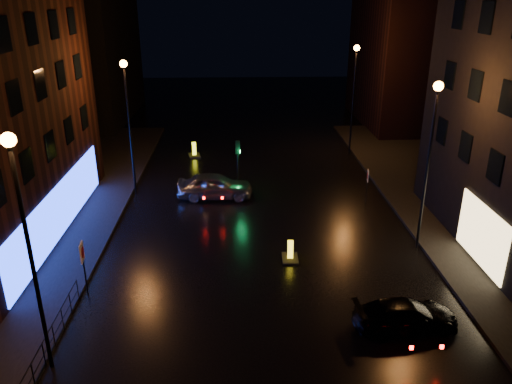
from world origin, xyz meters
TOP-DOWN VIEW (x-y plane):
  - ground at (0.00, 0.00)m, footprint 120.00×120.00m
  - building_far_left at (-16.00, 35.00)m, footprint 8.00×16.00m
  - building_far_right at (15.00, 32.00)m, footprint 8.00×14.00m
  - street_lamp_lnear at (-7.80, -2.00)m, footprint 0.44×0.44m
  - street_lamp_lfar at (-7.80, 14.00)m, footprint 0.44×0.44m
  - street_lamp_rnear at (7.80, 6.00)m, footprint 0.44×0.44m
  - street_lamp_rfar at (7.80, 22.00)m, footprint 0.44×0.44m
  - traffic_signal at (-1.20, 14.00)m, footprint 1.40×2.40m
  - guard_railing at (-8.00, -1.00)m, footprint 0.05×6.04m
  - silver_hatchback at (-2.65, 13.03)m, footprint 4.67×1.91m
  - dark_sedan at (5.12, -0.41)m, footprint 4.16×2.02m
  - bollard_near at (1.25, 5.06)m, footprint 0.81×1.18m
  - bollard_far at (-4.60, 21.60)m, footprint 1.08×1.42m
  - road_sign_left at (-7.72, 2.35)m, footprint 0.13×0.61m
  - road_sign_right at (6.61, 11.79)m, footprint 0.14×0.52m

SIDE VIEW (x-z plane):
  - ground at x=0.00m, z-range 0.00..0.00m
  - bollard_near at x=1.25m, z-range -0.28..0.72m
  - bollard_far at x=-4.60m, z-range -0.32..0.81m
  - traffic_signal at x=-1.20m, z-range -1.22..2.23m
  - dark_sedan at x=5.12m, z-range 0.00..1.17m
  - guard_railing at x=-8.00m, z-range 0.24..1.24m
  - silver_hatchback at x=-2.65m, z-range 0.00..1.59m
  - road_sign_right at x=6.61m, z-range 0.53..2.67m
  - road_sign_left at x=-7.72m, z-range 0.62..3.12m
  - street_lamp_lnear at x=-7.80m, z-range 1.38..9.75m
  - street_lamp_lfar at x=-7.80m, z-range 1.38..9.75m
  - street_lamp_rnear at x=7.80m, z-range 1.38..9.75m
  - street_lamp_rfar at x=7.80m, z-range 1.38..9.75m
  - building_far_right at x=15.00m, z-range 0.00..12.00m
  - building_far_left at x=-16.00m, z-range 0.00..14.00m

